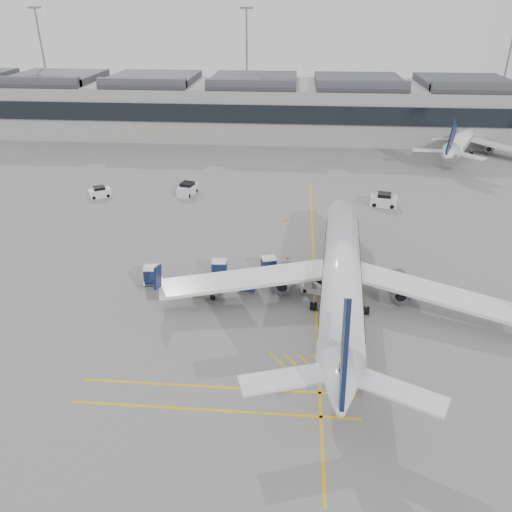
# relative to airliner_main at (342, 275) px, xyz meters

# --- Properties ---
(ground) EXTENTS (220.00, 220.00, 0.00)m
(ground) POSITION_rel_airliner_main_xyz_m (-12.39, -3.38, -3.11)
(ground) COLOR gray
(ground) RESTS_ON ground
(terminal) EXTENTS (200.00, 20.45, 12.40)m
(terminal) POSITION_rel_airliner_main_xyz_m (-12.39, 68.54, 3.03)
(terminal) COLOR #9E9E99
(terminal) RESTS_ON ground
(light_masts) EXTENTS (113.00, 0.60, 25.45)m
(light_masts) POSITION_rel_airliner_main_xyz_m (-14.05, 82.62, 11.38)
(light_masts) COLOR slate
(light_masts) RESTS_ON ground
(apron_markings) EXTENTS (0.25, 60.00, 0.01)m
(apron_markings) POSITION_rel_airliner_main_xyz_m (-2.39, 6.62, -3.11)
(apron_markings) COLOR gold
(apron_markings) RESTS_ON ground
(airliner_main) EXTENTS (36.39, 39.88, 10.60)m
(airliner_main) POSITION_rel_airliner_main_xyz_m (0.00, 0.00, 0.00)
(airliner_main) COLOR white
(airliner_main) RESTS_ON ground
(airliner_far) EXTENTS (29.14, 32.14, 9.24)m
(airliner_far) POSITION_rel_airliner_main_xyz_m (27.84, 57.56, -0.40)
(airliner_far) COLOR white
(airliner_far) RESTS_ON ground
(belt_loader) EXTENTS (4.35, 2.27, 1.72)m
(belt_loader) POSITION_rel_airliner_main_xyz_m (-2.18, 1.79, -2.61)
(belt_loader) COLOR silver
(belt_loader) RESTS_ON ground
(baggage_cart_a) EXTENTS (1.92, 1.64, 1.88)m
(baggage_cart_a) POSITION_rel_airliner_main_xyz_m (-9.49, 1.33, -2.11)
(baggage_cart_a) COLOR gray
(baggage_cart_a) RESTS_ON ground
(baggage_cart_b) EXTENTS (2.00, 1.80, 1.78)m
(baggage_cart_b) POSITION_rel_airliner_main_xyz_m (-7.52, 5.61, -2.16)
(baggage_cart_b) COLOR gray
(baggage_cart_b) RESTS_ON ground
(baggage_cart_c) EXTENTS (1.78, 1.48, 1.82)m
(baggage_cart_c) POSITION_rel_airliner_main_xyz_m (-12.90, 4.36, -2.14)
(baggage_cart_c) COLOR gray
(baggage_cart_c) RESTS_ON ground
(baggage_cart_d) EXTENTS (2.07, 1.80, 1.95)m
(baggage_cart_d) POSITION_rel_airliner_main_xyz_m (-19.79, 2.08, -2.07)
(baggage_cart_d) COLOR gray
(baggage_cart_d) RESTS_ON ground
(ramp_agent_a) EXTENTS (0.86, 0.74, 1.99)m
(ramp_agent_a) POSITION_rel_airliner_main_xyz_m (-5.40, 5.56, -2.12)
(ramp_agent_a) COLOR #E0460B
(ramp_agent_a) RESTS_ON ground
(ramp_agent_b) EXTENTS (0.77, 0.61, 1.56)m
(ramp_agent_b) POSITION_rel_airliner_main_xyz_m (-7.47, 2.96, -2.33)
(ramp_agent_b) COLOR #EF5C0C
(ramp_agent_b) RESTS_ON ground
(pushback_tug) EXTENTS (3.05, 2.24, 1.54)m
(pushback_tug) POSITION_rel_airliner_main_xyz_m (-13.63, 0.26, -2.43)
(pushback_tug) COLOR #525347
(pushback_tug) RESTS_ON ground
(safety_cone_nose) EXTENTS (0.34, 0.34, 0.47)m
(safety_cone_nose) POSITION_rel_airliner_main_xyz_m (-5.90, 20.03, -2.88)
(safety_cone_nose) COLOR #F24C0A
(safety_cone_nose) RESTS_ON ground
(safety_cone_engine) EXTENTS (0.39, 0.39, 0.54)m
(safety_cone_engine) POSITION_rel_airliner_main_xyz_m (-1.28, 2.05, -2.84)
(safety_cone_engine) COLOR #F24C0A
(safety_cone_engine) RESTS_ON ground
(service_van_left) EXTENTS (3.61, 3.02, 1.66)m
(service_van_left) POSITION_rel_airliner_main_xyz_m (-34.82, 27.06, -2.37)
(service_van_left) COLOR silver
(service_van_left) RESTS_ON ground
(service_van_mid) EXTENTS (2.84, 4.17, 1.96)m
(service_van_mid) POSITION_rel_airliner_main_xyz_m (-21.55, 29.24, -2.24)
(service_van_mid) COLOR silver
(service_van_mid) RESTS_ON ground
(service_van_right) EXTENTS (4.09, 2.57, 1.96)m
(service_van_right) POSITION_rel_airliner_main_xyz_m (8.23, 26.86, -2.24)
(service_van_right) COLOR silver
(service_van_right) RESTS_ON ground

